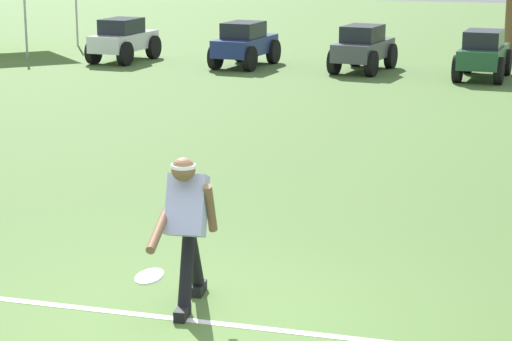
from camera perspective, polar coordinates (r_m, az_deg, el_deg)
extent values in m
plane|color=#4B6D32|center=(8.63, -4.02, -9.09)|extent=(80.00, 80.00, 0.00)
cube|color=white|center=(8.81, -3.52, -8.56)|extent=(23.09, 0.60, 0.01)
cylinder|color=black|center=(8.90, -4.01, -5.88)|extent=(0.16, 0.37, 0.72)
cube|color=black|center=(8.87, -4.23, -8.11)|extent=(0.13, 0.27, 0.10)
cylinder|color=black|center=(9.19, -3.53, -5.25)|extent=(0.17, 0.45, 0.69)
cube|color=black|center=(9.43, -3.28, -6.74)|extent=(0.13, 0.27, 0.10)
cube|color=#9EA3D1|center=(8.77, -3.97, -1.99)|extent=(0.39, 0.42, 0.58)
sphere|color=brown|center=(8.59, -4.17, 0.05)|extent=(0.23, 0.23, 0.21)
cylinder|color=white|center=(8.59, -4.18, 0.25)|extent=(0.24, 0.24, 0.03)
cylinder|color=brown|center=(8.60, -5.58, -3.39)|extent=(0.15, 0.58, 0.27)
cylinder|color=brown|center=(8.78, -2.63, -2.17)|extent=(0.11, 0.29, 0.49)
cylinder|color=white|center=(8.49, -6.11, -6.06)|extent=(0.35, 0.34, 0.08)
cube|color=silver|center=(25.99, -7.56, 7.33)|extent=(1.04, 2.25, 0.42)
cube|color=#1E232B|center=(25.86, -7.70, 8.19)|extent=(0.86, 1.15, 0.38)
cylinder|color=black|center=(26.90, -7.60, 7.09)|extent=(0.22, 0.61, 0.60)
cylinder|color=black|center=(26.48, -5.88, 7.04)|extent=(0.22, 0.61, 0.60)
cylinder|color=black|center=(25.57, -9.27, 6.69)|extent=(0.22, 0.61, 0.60)
cylinder|color=black|center=(25.13, -7.49, 6.63)|extent=(0.22, 0.61, 0.60)
cube|color=navy|center=(24.79, -0.63, 7.14)|extent=(1.10, 2.27, 0.42)
cube|color=#1E232B|center=(24.66, -0.72, 8.04)|extent=(0.89, 1.17, 0.38)
cylinder|color=black|center=(25.70, -0.87, 6.90)|extent=(0.23, 0.61, 0.60)
cylinder|color=black|center=(25.35, 1.01, 6.81)|extent=(0.23, 0.61, 0.60)
cylinder|color=black|center=(24.30, -2.33, 6.50)|extent=(0.23, 0.61, 0.60)
cylinder|color=black|center=(23.94, -0.36, 6.40)|extent=(0.23, 0.61, 0.60)
cube|color=#474C51|center=(24.08, 6.16, 6.87)|extent=(1.16, 2.29, 0.42)
cube|color=#1E232B|center=(23.94, 6.11, 7.80)|extent=(0.92, 1.19, 0.38)
cylinder|color=black|center=(24.97, 5.72, 6.64)|extent=(0.25, 0.62, 0.60)
cylinder|color=black|center=(24.70, 7.71, 6.51)|extent=(0.25, 0.62, 0.60)
cylinder|color=black|center=(23.53, 4.51, 6.23)|extent=(0.25, 0.62, 0.60)
cylinder|color=black|center=(23.24, 6.60, 6.09)|extent=(0.25, 0.62, 0.60)
cube|color=#235133|center=(23.33, 12.86, 6.39)|extent=(1.00, 2.24, 0.42)
cube|color=#1E232B|center=(23.19, 12.88, 7.34)|extent=(0.84, 1.14, 0.38)
cylinder|color=black|center=(24.18, 12.02, 6.18)|extent=(0.21, 0.61, 0.60)
cylinder|color=black|center=(24.07, 14.15, 6.03)|extent=(0.21, 0.61, 0.60)
cylinder|color=black|center=(22.67, 11.44, 5.72)|extent=(0.21, 0.61, 0.60)
cylinder|color=black|center=(22.55, 13.71, 5.56)|extent=(0.21, 0.61, 0.60)
cylinder|color=#B2B5BA|center=(29.69, -10.23, 9.06)|extent=(0.06, 0.06, 2.10)
cylinder|color=#B2B5BA|center=(27.19, -13.05, 8.52)|extent=(0.06, 0.06, 2.10)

